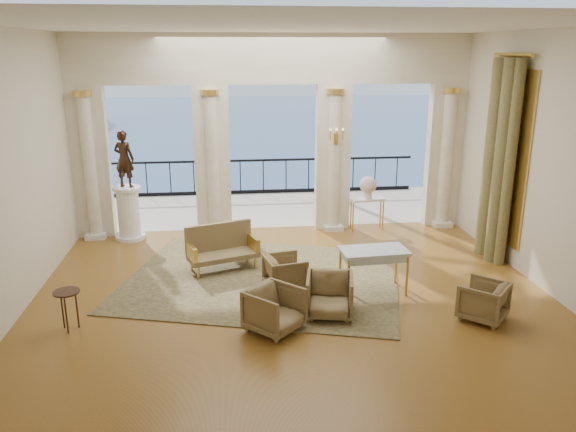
{
  "coord_description": "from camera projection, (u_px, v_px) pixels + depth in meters",
  "views": [
    {
      "loc": [
        -1.1,
        -8.96,
        4.15
      ],
      "look_at": [
        -0.02,
        0.6,
        1.29
      ],
      "focal_mm": 35.0,
      "sensor_mm": 36.0,
      "label": 1
    }
  ],
  "objects": [
    {
      "name": "palm_tree",
      "position": [
        337.0,
        52.0,
        15.16
      ],
      "size": [
        2.0,
        2.0,
        4.5
      ],
      "color": "#4C3823",
      "rests_on": "terrace"
    },
    {
      "name": "terrace",
      "position": [
        268.0,
        209.0,
        15.37
      ],
      "size": [
        10.0,
        3.6,
        0.1
      ],
      "primitive_type": "cube",
      "color": "#B0A593",
      "rests_on": "ground"
    },
    {
      "name": "urn",
      "position": [
        368.0,
        186.0,
        13.14
      ],
      "size": [
        0.4,
        0.4,
        0.53
      ],
      "color": "white",
      "rests_on": "console_table"
    },
    {
      "name": "armchair_c",
      "position": [
        483.0,
        299.0,
        8.9
      ],
      "size": [
        0.92,
        0.92,
        0.69
      ],
      "primitive_type": "imported",
      "rotation": [
        0.0,
        0.0,
        -2.32
      ],
      "color": "#493C20",
      "rests_on": "ground"
    },
    {
      "name": "settee",
      "position": [
        222.0,
        247.0,
        10.94
      ],
      "size": [
        1.46,
        0.99,
        0.89
      ],
      "rotation": [
        0.0,
        0.0,
        0.34
      ],
      "color": "#493C20",
      "rests_on": "ground"
    },
    {
      "name": "console_table",
      "position": [
        367.0,
        204.0,
        13.27
      ],
      "size": [
        0.86,
        0.46,
        0.77
      ],
      "rotation": [
        0.0,
        0.0,
        0.18
      ],
      "color": "silver",
      "rests_on": "ground"
    },
    {
      "name": "wall_sconce",
      "position": [
        336.0,
        138.0,
        12.69
      ],
      "size": [
        0.3,
        0.11,
        0.33
      ],
      "color": "gold",
      "rests_on": "arcade"
    },
    {
      "name": "room_walls",
      "position": [
        303.0,
        143.0,
        7.95
      ],
      "size": [
        9.0,
        9.0,
        9.0
      ],
      "color": "beige",
      "rests_on": "ground"
    },
    {
      "name": "balustrade",
      "position": [
        263.0,
        180.0,
        16.76
      ],
      "size": [
        9.0,
        0.06,
        1.03
      ],
      "color": "black",
      "rests_on": "terrace"
    },
    {
      "name": "headland",
      "position": [
        4.0,
        106.0,
        74.14
      ],
      "size": [
        22.0,
        18.0,
        6.0
      ],
      "primitive_type": "cube",
      "color": "black",
      "rests_on": "sea"
    },
    {
      "name": "armchair_a",
      "position": [
        274.0,
        308.0,
        8.53
      ],
      "size": [
        1.0,
        1.0,
        0.75
      ],
      "primitive_type": "imported",
      "rotation": [
        0.0,
        0.0,
        0.79
      ],
      "color": "#493C20",
      "rests_on": "ground"
    },
    {
      "name": "arcade",
      "position": [
        273.0,
        121.0,
        12.73
      ],
      "size": [
        9.0,
        0.56,
        4.5
      ],
      "color": "beige",
      "rests_on": "ground"
    },
    {
      "name": "curtain",
      "position": [
        498.0,
        161.0,
        11.14
      ],
      "size": [
        0.33,
        1.4,
        4.09
      ],
      "color": "brown",
      "rests_on": "ground"
    },
    {
      "name": "statue",
      "position": [
        124.0,
        159.0,
        12.28
      ],
      "size": [
        0.54,
        0.44,
        1.26
      ],
      "primitive_type": "imported",
      "rotation": [
        0.0,
        0.0,
        2.78
      ],
      "color": "black",
      "rests_on": "pedestal"
    },
    {
      "name": "game_table",
      "position": [
        374.0,
        254.0,
        9.81
      ],
      "size": [
        1.2,
        0.71,
        0.8
      ],
      "rotation": [
        0.0,
        0.0,
        0.07
      ],
      "color": "silver",
      "rests_on": "ground"
    },
    {
      "name": "armchair_d",
      "position": [
        285.0,
        271.0,
        10.02
      ],
      "size": [
        0.75,
        0.79,
        0.69
      ],
      "primitive_type": "imported",
      "rotation": [
        0.0,
        0.0,
        1.78
      ],
      "color": "#493C20",
      "rests_on": "ground"
    },
    {
      "name": "rug",
      "position": [
        262.0,
        279.0,
        10.54
      ],
      "size": [
        5.87,
        5.1,
        0.02
      ],
      "primitive_type": "cube",
      "rotation": [
        0.0,
        0.0,
        -0.28
      ],
      "color": "#31351A",
      "rests_on": "ground"
    },
    {
      "name": "sea",
      "position": [
        234.0,
        136.0,
        68.69
      ],
      "size": [
        160.0,
        160.0,
        0.0
      ],
      "primitive_type": "plane",
      "color": "#284E83",
      "rests_on": "ground"
    },
    {
      "name": "side_table",
      "position": [
        67.0,
        297.0,
        8.5
      ],
      "size": [
        0.4,
        0.4,
        0.64
      ],
      "color": "black",
      "rests_on": "ground"
    },
    {
      "name": "floor",
      "position": [
        293.0,
        296.0,
        9.83
      ],
      "size": [
        9.0,
        9.0,
        0.0
      ],
      "primitive_type": "plane",
      "color": "#53330F",
      "rests_on": "ground"
    },
    {
      "name": "armchair_b",
      "position": [
        330.0,
        294.0,
        9.02
      ],
      "size": [
        0.86,
        0.82,
        0.76
      ],
      "primitive_type": "imported",
      "rotation": [
        0.0,
        0.0,
        -0.19
      ],
      "color": "#493C20",
      "rests_on": "ground"
    },
    {
      "name": "window_frame",
      "position": [
        507.0,
        157.0,
        11.14
      ],
      "size": [
        0.04,
        1.6,
        3.4
      ],
      "primitive_type": "cube",
      "color": "gold",
      "rests_on": "room_walls"
    },
    {
      "name": "pedestal",
      "position": [
        129.0,
        214.0,
        12.64
      ],
      "size": [
        0.66,
        0.66,
        1.22
      ],
      "color": "silver",
      "rests_on": "ground"
    }
  ]
}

